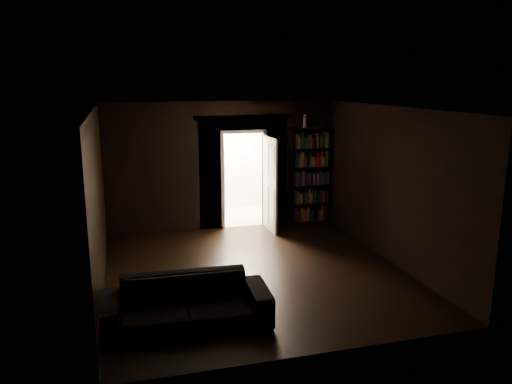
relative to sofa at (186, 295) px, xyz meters
The scene contains 9 objects.
ground 2.17m from the sofa, 48.73° to the left, with size 5.50×5.50×0.00m, color black.
room_walls 3.26m from the sofa, 62.46° to the left, with size 5.02×5.61×2.84m.
kitchen_alcove 5.84m from the sofa, 70.83° to the left, with size 2.20×1.80×2.60m.
sofa is the anchor object (origin of this frame).
bookshelf 5.43m from the sofa, 50.91° to the left, with size 0.90×0.32×2.20m, color black.
refrigerator 5.79m from the sofa, 76.99° to the left, with size 0.74×0.68×1.65m, color white.
door 4.61m from the sofa, 58.63° to the left, with size 0.85×0.05×2.05m, color white.
figurine 5.71m from the sofa, 52.38° to the left, with size 0.10×0.10×0.29m, color white.
bottles 5.84m from the sofa, 77.49° to the left, with size 0.64×0.08×0.26m, color black.
Camera 1 is at (-2.16, -7.81, 3.24)m, focal length 35.00 mm.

